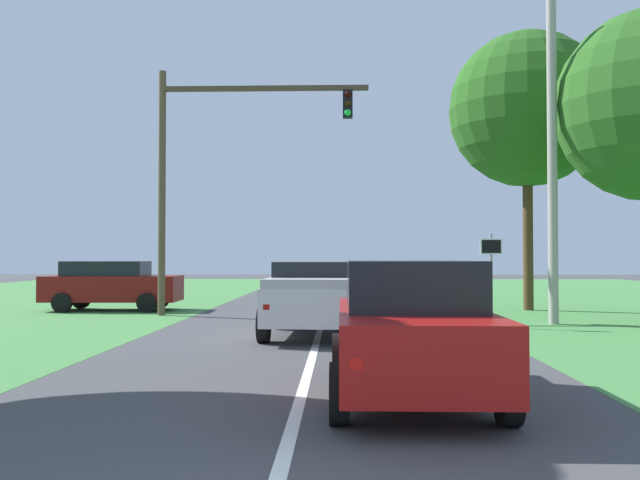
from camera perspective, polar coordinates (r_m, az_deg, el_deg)
name	(u,v)px	position (r m, az deg, el deg)	size (l,w,h in m)	color
ground_plane	(313,353)	(13.82, -0.55, -9.46)	(120.00, 120.00, 0.00)	#424244
red_suv_near	(410,326)	(9.52, 7.52, -7.11)	(2.17, 4.74, 1.88)	#9E1411
pickup_truck_lead	(314,297)	(16.68, -0.50, -4.80)	(2.44, 4.88, 1.81)	silver
traffic_light	(213,155)	(22.90, -8.91, 7.01)	(6.94, 0.40, 8.09)	brown
keep_moving_sign	(491,268)	(19.18, 14.14, -2.25)	(0.60, 0.09, 2.56)	gray
oak_tree_right	(527,110)	(26.32, 16.94, 10.38)	(5.64, 5.64, 10.12)	#4C351E
crossing_suv_far	(111,284)	(25.60, -17.06, -3.57)	(4.79, 2.19, 1.77)	maroon
utility_pole_right	(552,158)	(20.84, 18.87, 6.48)	(0.28, 0.28, 9.53)	#9E998E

